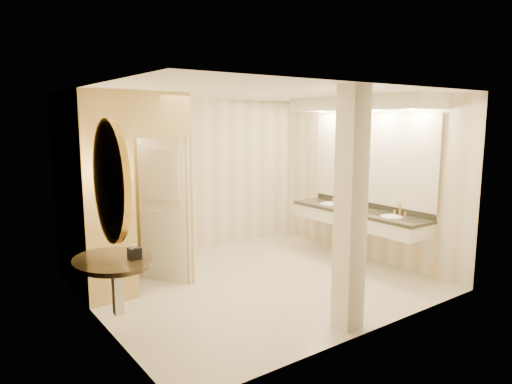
# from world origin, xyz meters

# --- Properties ---
(floor) EXTENTS (4.50, 4.50, 0.00)m
(floor) POSITION_xyz_m (0.00, 0.00, 0.00)
(floor) COLOR beige
(floor) RESTS_ON ground
(ceiling) EXTENTS (4.50, 4.50, 0.00)m
(ceiling) POSITION_xyz_m (0.00, 0.00, 2.70)
(ceiling) COLOR white
(ceiling) RESTS_ON wall_back
(wall_back) EXTENTS (4.50, 0.02, 2.70)m
(wall_back) POSITION_xyz_m (0.00, 2.00, 1.35)
(wall_back) COLOR silver
(wall_back) RESTS_ON floor
(wall_front) EXTENTS (4.50, 0.02, 2.70)m
(wall_front) POSITION_xyz_m (0.00, -2.00, 1.35)
(wall_front) COLOR silver
(wall_front) RESTS_ON floor
(wall_left) EXTENTS (0.02, 4.00, 2.70)m
(wall_left) POSITION_xyz_m (-2.25, 0.00, 1.35)
(wall_left) COLOR silver
(wall_left) RESTS_ON floor
(wall_right) EXTENTS (0.02, 4.00, 2.70)m
(wall_right) POSITION_xyz_m (2.25, 0.00, 1.35)
(wall_right) COLOR silver
(wall_right) RESTS_ON floor
(toilet_closet) EXTENTS (1.50, 1.55, 2.70)m
(toilet_closet) POSITION_xyz_m (-1.13, 0.96, 1.39)
(toilet_closet) COLOR #DFBB75
(toilet_closet) RESTS_ON floor
(wall_sconce) EXTENTS (0.14, 0.14, 0.42)m
(wall_sconce) POSITION_xyz_m (-1.93, 0.43, 1.73)
(wall_sconce) COLOR gold
(wall_sconce) RESTS_ON toilet_closet
(vanity) EXTENTS (0.75, 2.66, 2.09)m
(vanity) POSITION_xyz_m (1.98, -0.15, 1.63)
(vanity) COLOR silver
(vanity) RESTS_ON floor
(console_shelf) EXTENTS (1.01, 1.01, 1.95)m
(console_shelf) POSITION_xyz_m (-2.21, -0.46, 1.34)
(console_shelf) COLOR black
(console_shelf) RESTS_ON floor
(pillar) EXTENTS (0.26, 0.26, 2.70)m
(pillar) POSITION_xyz_m (-0.00, -1.75, 1.35)
(pillar) COLOR silver
(pillar) RESTS_ON floor
(tissue_box) EXTENTS (0.12, 0.12, 0.12)m
(tissue_box) POSITION_xyz_m (-2.03, -0.59, 0.94)
(tissue_box) COLOR black
(tissue_box) RESTS_ON console_shelf
(toilet) EXTENTS (0.66, 0.88, 0.79)m
(toilet) POSITION_xyz_m (-1.79, 1.42, 0.40)
(toilet) COLOR white
(toilet) RESTS_ON floor
(soap_bottle_a) EXTENTS (0.07, 0.07, 0.15)m
(soap_bottle_a) POSITION_xyz_m (1.95, -0.26, 0.95)
(soap_bottle_a) COLOR beige
(soap_bottle_a) RESTS_ON vanity
(soap_bottle_b) EXTENTS (0.11, 0.11, 0.12)m
(soap_bottle_b) POSITION_xyz_m (1.96, 0.06, 0.94)
(soap_bottle_b) COLOR silver
(soap_bottle_b) RESTS_ON vanity
(soap_bottle_c) EXTENTS (0.10, 0.10, 0.21)m
(soap_bottle_c) POSITION_xyz_m (1.85, 0.27, 0.98)
(soap_bottle_c) COLOR #C6B28C
(soap_bottle_c) RESTS_ON vanity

